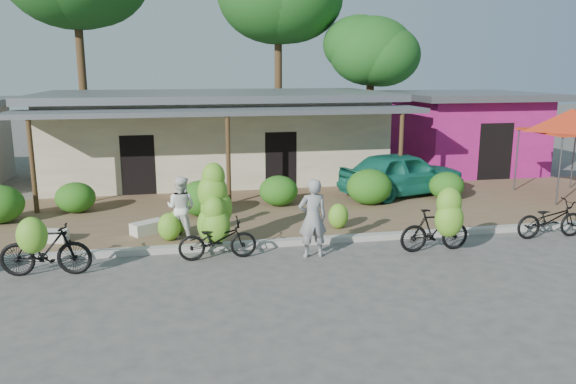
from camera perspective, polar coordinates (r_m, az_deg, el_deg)
The scene contains 24 objects.
ground at distance 11.76m, azimuth -2.99°, elevation -8.63°, with size 100.00×100.00×0.00m, color #4D4B48.
sidewalk at distance 16.47m, azimuth -5.59°, elevation -2.28°, with size 60.00×6.00×0.12m, color #835F46.
curb at distance 13.60m, azimuth -4.26°, elevation -5.36°, with size 60.00×0.25×0.15m, color #A8A399.
shop_main at distance 21.99m, azimuth -7.32°, elevation 5.79°, with size 13.00×8.50×3.35m.
shop_pink at distance 25.10m, azimuth 17.46°, elevation 6.02°, with size 6.00×6.00×3.25m.
tree_near_right at distance 27.00m, azimuth 7.99°, elevation 14.18°, with size 4.14×3.94×6.66m.
hedge_1 at distance 17.41m, azimuth -20.79°, elevation -0.53°, with size 1.14×1.02×0.89m, color #245814.
hedge_2 at distance 16.09m, azimuth -8.77°, elevation -0.63°, with size 1.30×1.17×1.02m, color #245814.
hedge_3 at distance 17.10m, azimuth -0.96°, elevation 0.13°, with size 1.19×1.07×0.93m, color #245814.
hedge_4 at distance 17.43m, azimuth 8.26°, elevation 0.53°, with size 1.41×1.26×1.10m, color #245814.
hedge_5 at distance 18.64m, azimuth 15.80°, elevation 0.61°, with size 1.13×1.02×0.88m, color #245814.
red_canopy at distance 20.27m, azimuth 26.85°, elevation 6.54°, with size 3.50×3.50×2.86m.
bike_left at distance 12.57m, azimuth -23.60°, elevation -5.19°, with size 1.91×1.25×1.43m.
bike_center at distance 12.95m, azimuth -7.38°, elevation -2.80°, with size 1.77×1.19×2.13m.
bike_right at distance 13.40m, azimuth 15.16°, elevation -3.14°, with size 1.72×1.17×1.67m.
bike_far_right at distance 15.73m, azimuth 25.11°, elevation -2.51°, with size 1.85×0.65×0.97m.
loose_banana_a at distance 14.46m, azimuth -11.18°, elevation -3.02°, with size 0.50×0.42×0.62m, color #69A729.
loose_banana_b at distance 13.95m, azimuth -11.97°, elevation -3.47°, with size 0.55×0.47×0.69m, color #69A729.
loose_banana_c at distance 14.74m, azimuth 5.13°, elevation -2.44°, with size 0.53×0.45×0.67m, color #69A729.
sack_near at distance 14.74m, azimuth -14.03°, elevation -3.51°, with size 0.85×0.40×0.30m, color beige.
sack_far at distance 14.79m, azimuth -22.94°, elevation -4.13°, with size 0.75×0.38×0.28m, color beige.
vendor at distance 12.70m, azimuth 2.52°, elevation -2.68°, with size 0.67×0.44×1.83m, color gray.
bystander at distance 13.97m, azimuth -10.80°, elevation -1.57°, with size 0.76×0.59×1.55m, color white.
teal_van at distance 18.87m, azimuth 11.53°, elevation 1.88°, with size 1.73×4.30×1.46m, color #18705A.
Camera 1 is at (-1.59, -10.86, 4.22)m, focal length 35.00 mm.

